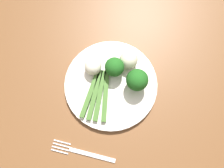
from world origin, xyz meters
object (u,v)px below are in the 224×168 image
at_px(cauliflower_near_center, 129,59).
at_px(broccoli_back, 137,80).
at_px(broccoli_outer_edge, 114,67).
at_px(plate, 112,85).
at_px(cauliflower_near_fork, 93,67).
at_px(dining_table, 101,116).
at_px(fork, 83,152).
at_px(asparagus_bundle, 97,95).

bearing_deg(cauliflower_near_center, broccoli_back, -139.80).
bearing_deg(broccoli_outer_edge, broccoli_back, -99.68).
distance_m(plate, cauliflower_near_fork, 0.07).
bearing_deg(broccoli_outer_edge, cauliflower_near_fork, 106.60).
height_order(broccoli_outer_edge, broccoli_back, broccoli_back).
bearing_deg(plate, broccoli_outer_edge, 12.92).
xyz_separation_m(dining_table, cauliflower_near_center, (0.15, -0.02, 0.14)).
bearing_deg(cauliflower_near_center, fork, 175.97).
xyz_separation_m(asparagus_bundle, broccoli_back, (0.07, -0.08, 0.03)).
bearing_deg(plate, dining_table, 177.60).
distance_m(dining_table, broccoli_back, 0.20).
relative_size(plate, asparagus_bundle, 1.76).
distance_m(plate, asparagus_bundle, 0.05).
relative_size(cauliflower_near_fork, cauliflower_near_center, 0.92).
xyz_separation_m(asparagus_bundle, cauliflower_near_center, (0.12, -0.04, 0.02)).
bearing_deg(broccoli_back, asparagus_bundle, 129.10).
distance_m(plate, broccoli_outer_edge, 0.06).
distance_m(dining_table, broccoli_outer_edge, 0.19).
bearing_deg(cauliflower_near_fork, fork, -163.92).
relative_size(dining_table, asparagus_bundle, 9.89).
bearing_deg(cauliflower_near_fork, dining_table, -148.59).
bearing_deg(plate, broccoli_back, -66.62).
bearing_deg(broccoli_back, cauliflower_near_fork, 92.30).
bearing_deg(cauliflower_near_center, cauliflower_near_fork, 124.08).
height_order(dining_table, broccoli_back, broccoli_back).
xyz_separation_m(asparagus_bundle, cauliflower_near_fork, (0.06, 0.04, 0.02)).
height_order(asparagus_bundle, broccoli_outer_edge, broccoli_outer_edge).
height_order(plate, cauliflower_near_center, cauliflower_near_center).
relative_size(asparagus_bundle, broccoli_outer_edge, 2.28).
bearing_deg(broccoli_outer_edge, fork, -178.37).
xyz_separation_m(broccoli_outer_edge, cauliflower_near_center, (0.04, -0.02, -0.01)).
height_order(dining_table, cauliflower_near_fork, cauliflower_near_fork).
distance_m(asparagus_bundle, broccoli_outer_edge, 0.08).
xyz_separation_m(plate, broccoli_outer_edge, (0.04, 0.01, 0.04)).
xyz_separation_m(plate, cauliflower_near_center, (0.07, -0.02, 0.03)).
distance_m(plate, fork, 0.19).
bearing_deg(broccoli_back, broccoli_outer_edge, 80.32).
bearing_deg(fork, cauliflower_near_fork, -82.53).
height_order(asparagus_bundle, cauliflower_near_center, cauliflower_near_center).
bearing_deg(fork, asparagus_bundle, -90.08).
xyz_separation_m(plate, cauliflower_near_fork, (0.02, 0.06, 0.03)).
height_order(plate, cauliflower_near_fork, cauliflower_near_fork).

